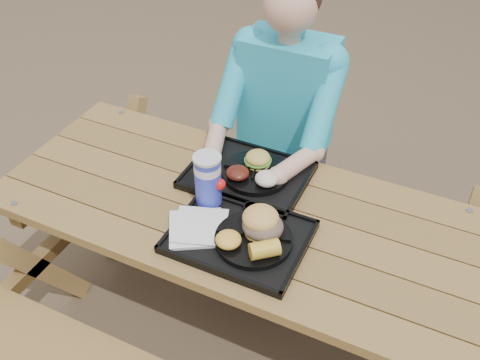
% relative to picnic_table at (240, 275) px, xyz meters
% --- Properties ---
extents(ground, '(60.00, 60.00, 0.00)m').
position_rel_picnic_table_xyz_m(ground, '(0.00, 0.00, -0.38)').
color(ground, '#999999').
rests_on(ground, ground).
extents(picnic_table, '(1.80, 1.49, 0.75)m').
position_rel_picnic_table_xyz_m(picnic_table, '(0.00, 0.00, 0.00)').
color(picnic_table, '#999999').
rests_on(picnic_table, ground).
extents(tray_near, '(0.45, 0.35, 0.02)m').
position_rel_picnic_table_xyz_m(tray_near, '(0.07, -0.14, 0.39)').
color(tray_near, black).
rests_on(tray_near, picnic_table).
extents(tray_far, '(0.45, 0.35, 0.02)m').
position_rel_picnic_table_xyz_m(tray_far, '(-0.05, 0.16, 0.39)').
color(tray_far, black).
rests_on(tray_far, picnic_table).
extents(plate_near, '(0.26, 0.26, 0.02)m').
position_rel_picnic_table_xyz_m(plate_near, '(0.12, -0.15, 0.41)').
color(plate_near, black).
rests_on(plate_near, tray_near).
extents(plate_far, '(0.26, 0.26, 0.02)m').
position_rel_picnic_table_xyz_m(plate_far, '(-0.02, 0.17, 0.41)').
color(plate_far, black).
rests_on(plate_far, tray_far).
extents(napkin_stack, '(0.25, 0.25, 0.02)m').
position_rel_picnic_table_xyz_m(napkin_stack, '(-0.08, -0.18, 0.41)').
color(napkin_stack, silver).
rests_on(napkin_stack, tray_near).
extents(soda_cup, '(0.09, 0.09, 0.19)m').
position_rel_picnic_table_xyz_m(soda_cup, '(-0.11, -0.03, 0.49)').
color(soda_cup, '#1825B8').
rests_on(soda_cup, tray_near).
extents(condiment_bbq, '(0.05, 0.05, 0.03)m').
position_rel_picnic_table_xyz_m(condiment_bbq, '(0.06, -0.03, 0.41)').
color(condiment_bbq, black).
rests_on(condiment_bbq, tray_near).
extents(condiment_mustard, '(0.05, 0.05, 0.03)m').
position_rel_picnic_table_xyz_m(condiment_mustard, '(0.12, -0.02, 0.41)').
color(condiment_mustard, yellow).
rests_on(condiment_mustard, tray_near).
extents(sandwich, '(0.13, 0.13, 0.13)m').
position_rel_picnic_table_xyz_m(sandwich, '(0.14, -0.11, 0.48)').
color(sandwich, gold).
rests_on(sandwich, plate_near).
extents(mac_cheese, '(0.09, 0.09, 0.04)m').
position_rel_picnic_table_xyz_m(mac_cheese, '(0.06, -0.21, 0.44)').
color(mac_cheese, yellow).
rests_on(mac_cheese, plate_near).
extents(corn_cob, '(0.13, 0.13, 0.06)m').
position_rel_picnic_table_xyz_m(corn_cob, '(0.18, -0.21, 0.44)').
color(corn_cob, gold).
rests_on(corn_cob, plate_near).
extents(cutlery_far, '(0.09, 0.14, 0.01)m').
position_rel_picnic_table_xyz_m(cutlery_far, '(-0.21, 0.17, 0.40)').
color(cutlery_far, black).
rests_on(cutlery_far, tray_far).
extents(burger, '(0.10, 0.10, 0.09)m').
position_rel_picnic_table_xyz_m(burger, '(-0.02, 0.21, 0.46)').
color(burger, gold).
rests_on(burger, plate_far).
extents(baked_beans, '(0.09, 0.09, 0.04)m').
position_rel_picnic_table_xyz_m(baked_beans, '(-0.06, 0.11, 0.43)').
color(baked_beans, '#511910').
rests_on(baked_beans, plate_far).
extents(potato_salad, '(0.09, 0.09, 0.05)m').
position_rel_picnic_table_xyz_m(potato_salad, '(0.05, 0.12, 0.44)').
color(potato_salad, beige).
rests_on(potato_salad, plate_far).
extents(diner, '(0.48, 0.84, 1.28)m').
position_rel_picnic_table_xyz_m(diner, '(-0.06, 0.59, 0.27)').
color(diner, '#1A91B6').
rests_on(diner, ground).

